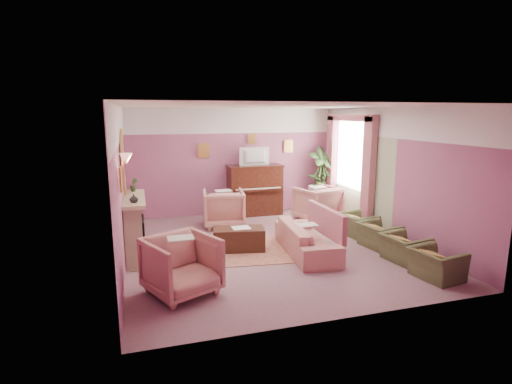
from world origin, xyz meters
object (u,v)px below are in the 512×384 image
object	(u,v)px
floral_armchair_front	(182,263)
olive_chair_d	(357,221)
olive_chair_b	(404,244)
coffee_table	(239,239)
side_table	(317,198)
floral_armchair_left	(224,206)
television	(255,155)
olive_chair_a	(436,259)
olive_chair_c	(379,231)
sofa	(307,233)
floral_armchair_right	(318,202)
piano	(255,190)

from	to	relation	value
floral_armchair_front	olive_chair_d	distance (m)	4.43
floral_armchair_front	olive_chair_b	size ratio (longest dim) A/B	1.28
coffee_table	side_table	xyz separation A→B (m)	(2.91, 2.58, 0.12)
floral_armchair_left	coffee_table	bearing A→B (deg)	-92.51
coffee_table	floral_armchair_front	world-z (taller)	floral_armchair_front
television	olive_chair_a	distance (m)	5.31
coffee_table	olive_chair_c	distance (m)	2.82
sofa	side_table	bearing A→B (deg)	61.38
television	floral_armchair_front	size ratio (longest dim) A/B	0.82
olive_chair_a	side_table	distance (m)	4.85
floral_armchair_left	olive_chair_b	bearing A→B (deg)	-50.31
olive_chair_b	side_table	xyz separation A→B (m)	(0.17, 4.03, 0.02)
side_table	floral_armchair_right	bearing A→B (deg)	-115.39
television	olive_chair_b	world-z (taller)	television
coffee_table	side_table	world-z (taller)	side_table
coffee_table	sofa	bearing A→B (deg)	-23.31
floral_armchair_right	floral_armchair_front	distance (m)	4.91
television	olive_chair_b	bearing A→B (deg)	-68.17
television	side_table	distance (m)	2.19
coffee_table	olive_chair_c	world-z (taller)	olive_chair_c
floral_armchair_front	olive_chair_d	world-z (taller)	floral_armchair_front
floral_armchair_front	side_table	xyz separation A→B (m)	(4.20, 4.22, -0.14)
piano	olive_chair_d	distance (m)	2.98
olive_chair_a	olive_chair_b	distance (m)	0.82
olive_chair_c	sofa	bearing A→B (deg)	176.09
sofa	floral_armchair_left	xyz separation A→B (m)	(-1.14, 2.29, 0.09)
piano	floral_armchair_front	bearing A→B (deg)	-119.22
floral_armchair_left	olive_chair_c	distance (m)	3.59
side_table	floral_armchair_left	bearing A→B (deg)	-164.09
floral_armchair_right	olive_chair_c	world-z (taller)	floral_armchair_right
floral_armchair_left	olive_chair_a	bearing A→B (deg)	-56.52
floral_armchair_left	floral_armchair_front	xyz separation A→B (m)	(-1.37, -3.41, 0.00)
olive_chair_a	olive_chair_c	xyz separation A→B (m)	(0.00, 1.64, 0.00)
olive_chair_c	floral_armchair_right	bearing A→B (deg)	98.13
side_table	television	bearing A→B (deg)	178.71
floral_armchair_left	olive_chair_b	distance (m)	4.19
floral_armchair_front	floral_armchair_right	bearing A→B (deg)	40.72
olive_chair_a	olive_chair_d	bearing A→B (deg)	90.00
piano	olive_chair_d	world-z (taller)	piano
coffee_table	olive_chair_b	size ratio (longest dim) A/B	1.31
sofa	floral_armchair_front	distance (m)	2.75
floral_armchair_right	olive_chair_b	size ratio (longest dim) A/B	1.28
floral_armchair_front	olive_chair_c	xyz separation A→B (m)	(4.04, 1.01, -0.16)
piano	television	distance (m)	0.95
sofa	floral_armchair_front	bearing A→B (deg)	-156.10
television	olive_chair_c	distance (m)	3.85
floral_armchair_front	olive_chair_b	distance (m)	4.04
olive_chair_d	olive_chair_b	bearing A→B (deg)	-90.00
floral_armchair_front	olive_chair_d	size ratio (longest dim) A/B	1.28
television	olive_chair_a	size ratio (longest dim) A/B	1.05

